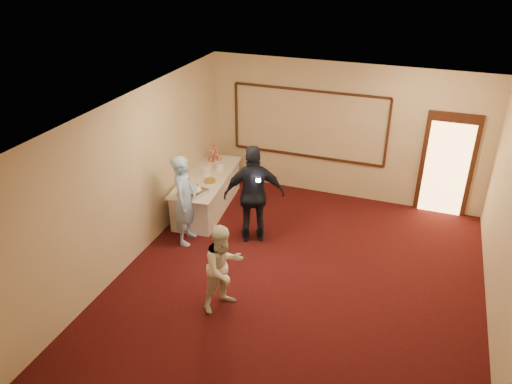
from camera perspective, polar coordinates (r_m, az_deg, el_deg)
floor at (r=8.66m, az=4.73°, el=-10.43°), size 7.00×7.00×0.00m
room_walls at (r=7.59m, az=5.32°, el=1.73°), size 6.04×7.04×3.02m
wall_molding at (r=11.04m, az=6.01°, el=7.71°), size 3.45×0.04×1.55m
doorway at (r=10.94m, az=20.96°, el=2.86°), size 1.05×0.07×2.20m
buffet_table at (r=10.70m, az=-5.61°, el=-0.03°), size 1.14×2.40×0.77m
pavlova_tray at (r=9.76m, az=-7.22°, el=0.14°), size 0.51×0.62×0.20m
cupcake_stand at (r=11.24m, az=-4.77°, el=4.53°), size 0.33×0.33×0.48m
plate_stack_a at (r=10.55m, az=-5.65°, el=2.39°), size 0.21×0.21×0.17m
plate_stack_b at (r=10.76m, az=-4.17°, el=2.97°), size 0.21×0.21×0.17m
tart at (r=10.25m, az=-5.32°, el=1.26°), size 0.28×0.28×0.06m
man at (r=9.38m, az=-8.13°, el=-0.92°), size 0.51×0.70×1.77m
woman at (r=7.77m, az=-3.74°, el=-8.64°), size 0.84×0.89×1.46m
guest at (r=9.30m, az=-0.22°, el=-0.30°), size 1.23×0.90×1.94m
camera_flash at (r=8.83m, az=0.26°, el=1.34°), size 0.08×0.05×0.05m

